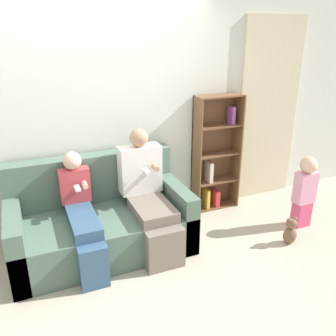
% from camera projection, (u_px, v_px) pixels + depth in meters
% --- Properties ---
extents(ground_plane, '(14.00, 14.00, 0.00)m').
position_uv_depth(ground_plane, '(133.00, 276.00, 3.30)').
color(ground_plane, '#B2A893').
extents(back_wall, '(10.00, 0.06, 2.55)m').
position_uv_depth(back_wall, '(97.00, 117.00, 3.76)').
color(back_wall, silver).
rests_on(back_wall, ground_plane).
extents(curtain_panel, '(0.87, 0.04, 2.31)m').
position_uv_depth(curtain_panel, '(268.00, 111.00, 4.56)').
color(curtain_panel, beige).
rests_on(curtain_panel, ground_plane).
extents(couch, '(1.75, 0.95, 0.92)m').
position_uv_depth(couch, '(100.00, 222.00, 3.64)').
color(couch, '#4C6656').
rests_on(couch, ground_plane).
extents(adult_seated, '(0.44, 0.85, 1.21)m').
position_uv_depth(adult_seated, '(148.00, 191.00, 3.60)').
color(adult_seated, '#70665B').
rests_on(adult_seated, ground_plane).
extents(child_seated, '(0.30, 0.87, 1.04)m').
position_uv_depth(child_seated, '(82.00, 214.00, 3.34)').
color(child_seated, '#335170').
rests_on(child_seated, ground_plane).
extents(toddler_standing, '(0.23, 0.19, 0.84)m').
position_uv_depth(toddler_standing, '(305.00, 190.00, 4.01)').
color(toddler_standing, '#DB4C75').
rests_on(toddler_standing, ground_plane).
extents(bookshelf, '(0.57, 0.23, 1.43)m').
position_uv_depth(bookshelf, '(215.00, 156.00, 4.39)').
color(bookshelf, brown).
rests_on(bookshelf, ground_plane).
extents(teddy_bear, '(0.15, 0.12, 0.31)m').
position_uv_depth(teddy_bear, '(290.00, 231.00, 3.76)').
color(teddy_bear, brown).
rests_on(teddy_bear, ground_plane).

